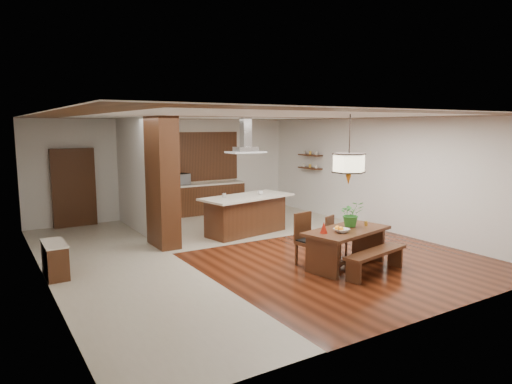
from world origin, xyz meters
TOP-DOWN VIEW (x-y plane):
  - room_shell at (0.00, 0.00)m, footprint 9.00×9.04m
  - tile_hallway at (-2.75, 0.00)m, footprint 2.50×9.00m
  - tile_kitchen at (1.25, 2.50)m, footprint 5.50×4.00m
  - soffit_band at (0.00, 0.00)m, footprint 8.00×9.00m
  - partition_pier at (-1.40, 1.20)m, footprint 0.45×1.00m
  - partition_stub at (-1.40, 3.30)m, footprint 0.18×2.40m
  - hallway_console at (-3.81, 0.20)m, footprint 0.37×0.88m
  - hallway_doorway at (-2.70, 4.40)m, footprint 1.10×0.20m
  - rear_counter at (1.00, 4.20)m, footprint 2.60×0.62m
  - kitchen_window at (1.00, 4.46)m, footprint 2.60×0.08m
  - shelf_lower at (3.87, 2.60)m, footprint 0.26×0.90m
  - shelf_upper at (3.87, 2.60)m, footprint 0.26×0.90m
  - dining_table at (1.04, -2.10)m, footprint 1.91×1.25m
  - dining_bench at (1.18, -2.72)m, footprint 1.60×0.64m
  - dining_chair_left at (0.49, -1.67)m, footprint 0.51×0.51m
  - dining_chair_right at (1.35, -1.48)m, footprint 0.49×0.49m
  - pendant_lantern at (1.04, -2.10)m, footprint 0.64×0.64m
  - foliage_plant at (1.27, -1.96)m, footprint 0.58×0.54m
  - fruit_bowl at (0.78, -2.24)m, footprint 0.30×0.30m
  - napkin_cone at (0.45, -2.12)m, footprint 0.15×0.15m
  - gold_ornament at (1.58, -2.06)m, footprint 0.08×0.08m
  - kitchen_island at (0.77, 1.22)m, footprint 2.50×1.45m
  - range_hood at (0.77, 1.23)m, footprint 0.90×0.55m
  - island_cup at (1.14, 1.15)m, footprint 0.15×0.15m
  - microwave at (0.22, 4.22)m, footprint 0.68×0.56m

SIDE VIEW (x-z plane):
  - tile_hallway at x=-2.75m, z-range 0.00..0.01m
  - tile_kitchen at x=1.25m, z-range 0.00..0.01m
  - dining_bench at x=1.18m, z-range 0.00..0.44m
  - hallway_console at x=-3.81m, z-range 0.00..0.63m
  - dining_chair_right at x=1.35m, z-range 0.00..0.84m
  - rear_counter at x=1.00m, z-range 0.00..0.95m
  - kitchen_island at x=0.77m, z-range 0.01..0.98m
  - dining_chair_left at x=0.49m, z-range 0.00..1.02m
  - dining_table at x=1.04m, z-range 0.17..0.91m
  - fruit_bowl at x=0.78m, z-range 0.73..0.80m
  - gold_ornament at x=1.58m, z-range 0.73..0.83m
  - napkin_cone at x=0.45m, z-range 0.73..0.95m
  - foliage_plant at x=1.27m, z-range 0.73..1.24m
  - island_cup at x=1.14m, z-range 0.97..1.07m
  - hallway_doorway at x=-2.70m, z-range 0.00..2.10m
  - microwave at x=0.22m, z-range 0.95..1.28m
  - shelf_lower at x=3.87m, z-range 1.38..1.42m
  - partition_pier at x=-1.40m, z-range 0.00..2.90m
  - partition_stub at x=-1.40m, z-range 0.00..2.90m
  - kitchen_window at x=1.00m, z-range 1.00..2.50m
  - shelf_upper at x=3.87m, z-range 1.78..1.82m
  - room_shell at x=0.00m, z-range 0.60..3.52m
  - pendant_lantern at x=1.04m, z-range 1.59..2.90m
  - range_hood at x=0.77m, z-range 2.03..2.90m
  - soffit_band at x=0.00m, z-range 2.88..2.89m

